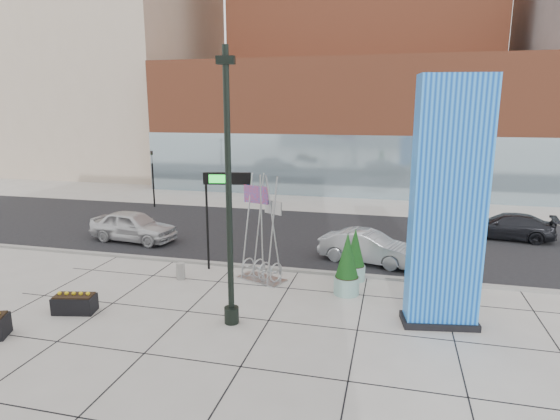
% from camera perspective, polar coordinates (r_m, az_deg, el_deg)
% --- Properties ---
extents(ground, '(160.00, 160.00, 0.00)m').
position_cam_1_polar(ground, '(17.52, -3.74, -11.58)').
color(ground, '#9E9991').
rests_on(ground, ground).
extents(street_asphalt, '(80.00, 12.00, 0.02)m').
position_cam_1_polar(street_asphalt, '(26.68, 2.75, -3.06)').
color(street_asphalt, black).
rests_on(street_asphalt, ground).
extents(curb_edge, '(80.00, 0.30, 0.12)m').
position_cam_1_polar(curb_edge, '(21.08, -0.44, -7.16)').
color(curb_edge, gray).
rests_on(curb_edge, ground).
extents(tower_podium, '(34.00, 10.00, 11.00)m').
position_cam_1_polar(tower_podium, '(42.46, 8.69, 10.07)').
color(tower_podium, brown).
rests_on(tower_podium, ground).
extents(tower_glass_front, '(34.00, 0.60, 5.00)m').
position_cam_1_polar(tower_glass_front, '(37.93, 7.87, 5.29)').
color(tower_glass_front, '#8CA5B2').
rests_on(tower_glass_front, ground).
extents(building_beige_left, '(18.00, 20.00, 34.00)m').
position_cam_1_polar(building_beige_left, '(58.98, -19.37, 21.38)').
color(building_beige_left, tan).
rests_on(building_beige_left, ground).
extents(blue_pylon, '(2.57, 1.46, 8.11)m').
position_cam_1_polar(blue_pylon, '(15.76, 19.73, -0.03)').
color(blue_pylon, '#0B41B1').
rests_on(blue_pylon, ground).
extents(lamp_post, '(0.58, 0.49, 8.94)m').
position_cam_1_polar(lamp_post, '(15.09, -6.20, -0.89)').
color(lamp_post, black).
rests_on(lamp_post, ground).
extents(public_art_sculpture, '(2.22, 1.69, 4.53)m').
position_cam_1_polar(public_art_sculpture, '(19.60, -2.21, -5.21)').
color(public_art_sculpture, '#B1B4B6').
rests_on(public_art_sculpture, ground).
extents(concrete_bollard, '(0.37, 0.37, 0.71)m').
position_cam_1_polar(concrete_bollard, '(20.35, -12.03, -7.28)').
color(concrete_bollard, gray).
rests_on(concrete_bollard, ground).
extents(overhead_street_sign, '(2.05, 0.61, 4.37)m').
position_cam_1_polar(overhead_street_sign, '(20.27, -7.06, 2.75)').
color(overhead_street_sign, black).
rests_on(overhead_street_sign, ground).
extents(round_planter_east, '(0.89, 0.89, 2.23)m').
position_cam_1_polar(round_planter_east, '(19.65, 19.36, -6.28)').
color(round_planter_east, '#7FABA1').
rests_on(round_planter_east, ground).
extents(round_planter_mid, '(0.90, 0.90, 2.24)m').
position_cam_1_polar(round_planter_mid, '(19.84, 9.12, -5.52)').
color(round_planter_mid, '#7FABA1').
rests_on(round_planter_mid, ground).
extents(round_planter_west, '(0.99, 0.99, 2.47)m').
position_cam_1_polar(round_planter_west, '(18.31, 8.17, -6.68)').
color(round_planter_west, '#7FABA1').
rests_on(round_planter_west, ground).
extents(box_planter_north, '(1.54, 0.99, 0.78)m').
position_cam_1_polar(box_planter_north, '(18.35, -23.76, -10.30)').
color(box_planter_north, black).
rests_on(box_planter_north, ground).
extents(car_white_west, '(5.01, 2.49, 1.64)m').
position_cam_1_polar(car_white_west, '(26.54, -17.44, -1.90)').
color(car_white_west, silver).
rests_on(car_white_west, ground).
extents(car_silver_mid, '(4.74, 2.67, 1.48)m').
position_cam_1_polar(car_silver_mid, '(22.22, 10.65, -4.50)').
color(car_silver_mid, '#9C9FA3').
rests_on(car_silver_mid, ground).
extents(car_dark_east, '(5.08, 2.66, 1.40)m').
position_cam_1_polar(car_dark_east, '(28.66, 25.93, -1.80)').
color(car_dark_east, black).
rests_on(car_dark_east, ground).
extents(traffic_signal, '(0.15, 0.18, 4.10)m').
position_cam_1_polar(traffic_signal, '(34.98, -15.25, 4.05)').
color(traffic_signal, black).
rests_on(traffic_signal, ground).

